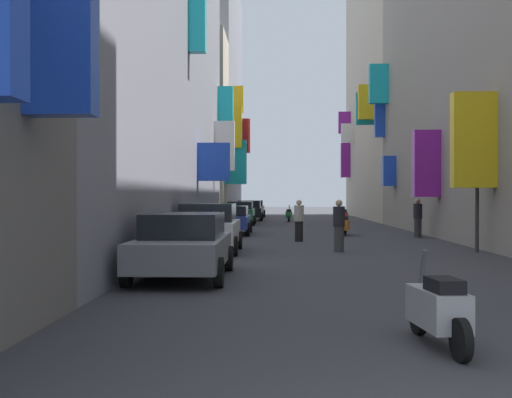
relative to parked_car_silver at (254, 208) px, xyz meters
The scene contains 20 objects.
ground_plane 21.95m from the parked_car_silver, 80.55° to the right, with size 140.00×140.00×0.00m, color #38383D.
building_left_mid_a 31.86m from the parked_car_silver, 98.10° to the right, with size 7.31×27.14×14.57m.
building_left_mid_c 14.12m from the parked_car_silver, 109.30° to the right, with size 7.40×4.91×12.20m.
building_left_far 10.18m from the parked_car_silver, behind, with size 6.90×18.24×19.81m.
building_right_mid_b 20.18m from the parked_car_silver, 51.57° to the right, with size 7.11×3.08×17.07m.
building_right_mid_c 15.38m from the parked_car_silver, 11.43° to the right, with size 7.36×21.41×21.17m.
parked_car_silver is the anchor object (origin of this frame).
parked_car_green 14.48m from the parked_car_silver, 91.44° to the right, with size 1.86×4.21×1.43m.
parked_car_blue 24.30m from the parked_car_silver, 90.62° to the right, with size 1.83×4.40×1.31m.
parked_car_white 33.99m from the parked_car_silver, 90.61° to the right, with size 2.02×4.03×1.55m.
parked_car_black 7.48m from the parked_car_silver, 90.62° to the right, with size 1.97×4.04×1.44m.
parked_car_grey 40.52m from the parked_car_silver, 90.35° to the right, with size 2.00×4.36×1.42m.
scooter_red 12.24m from the parked_car_silver, 58.54° to the right, with size 0.72×1.87×1.13m.
scooter_orange 25.47m from the parked_car_silver, 78.93° to the right, with size 0.66×1.90×1.13m.
scooter_silver 47.12m from the parked_car_silver, 85.49° to the right, with size 0.56×1.90×1.13m.
scooter_green 9.88m from the parked_car_silver, 73.91° to the right, with size 0.51×1.94×1.13m.
pedestrian_crossing 27.60m from the parked_car_silver, 73.36° to the right, with size 0.43×0.43×1.67m.
pedestrian_near_left 33.92m from the parked_car_silver, 83.53° to the right, with size 0.54×0.54×1.67m.
pedestrian_near_right 29.18m from the parked_car_silver, 84.68° to the right, with size 0.50×0.50×1.64m.
traffic_light_near_corner 34.86m from the parked_car_silver, 76.38° to the right, with size 0.26×0.34×4.69m.
Camera 1 is at (-1.84, -3.20, 1.81)m, focal length 46.13 mm.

